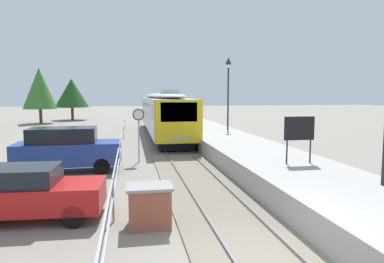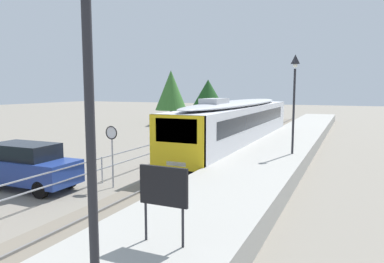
{
  "view_description": "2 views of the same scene",
  "coord_description": "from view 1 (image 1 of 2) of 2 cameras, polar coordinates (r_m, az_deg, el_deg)",
  "views": [
    {
      "loc": [
        -2.8,
        -6.63,
        3.53
      ],
      "look_at": [
        0.4,
        11.23,
        1.6
      ],
      "focal_mm": 32.61,
      "sensor_mm": 36.0,
      "label": 1
    },
    {
      "loc": [
        7.34,
        -1.24,
        4.43
      ],
      "look_at": [
        -1.0,
        17.23,
        2.0
      ],
      "focal_mm": 33.3,
      "sensor_mm": 36.0,
      "label": 2
    }
  ],
  "objects": [
    {
      "name": "carpark_fence",
      "position": [
        18.82,
        -11.59,
        -2.06
      ],
      "size": [
        0.06,
        36.06,
        1.25
      ],
      "color": "#9EA0A5",
      "rests_on": "ground"
    },
    {
      "name": "speed_limit_sign",
      "position": [
        18.25,
        -8.74,
        1.58
      ],
      "size": [
        0.61,
        0.1,
        2.81
      ],
      "color": "#9EA0A5",
      "rests_on": "ground"
    },
    {
      "name": "brick_utility_cabinet",
      "position": [
        9.6,
        -6.98,
        -11.92
      ],
      "size": [
        1.21,
        0.99,
        1.13
      ],
      "color": "brown",
      "rests_on": "ground"
    },
    {
      "name": "commuter_train",
      "position": [
        29.83,
        -4.77,
        3.39
      ],
      "size": [
        2.82,
        19.84,
        3.74
      ],
      "color": "silver",
      "rests_on": "track_rails"
    },
    {
      "name": "tree_behind_carpark",
      "position": [
        51.06,
        -19.08,
        5.97
      ],
      "size": [
        4.59,
        4.59,
        5.71
      ],
      "color": "brown",
      "rests_on": "ground"
    },
    {
      "name": "parked_suv_blue",
      "position": [
        16.89,
        -19.78,
        -2.7
      ],
      "size": [
        4.64,
        1.99,
        2.04
      ],
      "color": "navy",
      "rests_on": "ground"
    },
    {
      "name": "station_platform",
      "position": [
        29.42,
        1.76,
        0.06
      ],
      "size": [
        3.9,
        60.0,
        0.9
      ],
      "primitive_type": "cube",
      "color": "#A8A59E",
      "rests_on": "ground"
    },
    {
      "name": "ground_plane",
      "position": [
        28.85,
        -10.48,
        -1.06
      ],
      "size": [
        160.0,
        160.0,
        0.0
      ],
      "primitive_type": "plane",
      "color": "gray"
    },
    {
      "name": "platform_lamp_mid_platform",
      "position": [
        26.22,
        5.95,
        8.43
      ],
      "size": [
        0.34,
        0.34,
        5.35
      ],
      "color": "#232328",
      "rests_on": "station_platform"
    },
    {
      "name": "tree_behind_station_far",
      "position": [
        46.48,
        -23.68,
        6.47
      ],
      "size": [
        3.99,
        3.99,
        6.76
      ],
      "color": "brown",
      "rests_on": "ground"
    },
    {
      "name": "platform_notice_board",
      "position": [
        13.86,
        17.14,
        0.24
      ],
      "size": [
        1.2,
        0.08,
        1.8
      ],
      "color": "#232328",
      "rests_on": "station_platform"
    },
    {
      "name": "track_rails",
      "position": [
        28.98,
        -4.54,
        -0.88
      ],
      "size": [
        3.2,
        60.0,
        0.14
      ],
      "color": "slate",
      "rests_on": "ground"
    },
    {
      "name": "parked_hatchback_red",
      "position": [
        10.95,
        -25.23,
        -9.01
      ],
      "size": [
        4.08,
        1.96,
        1.53
      ],
      "color": "red",
      "rests_on": "ground"
    }
  ]
}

